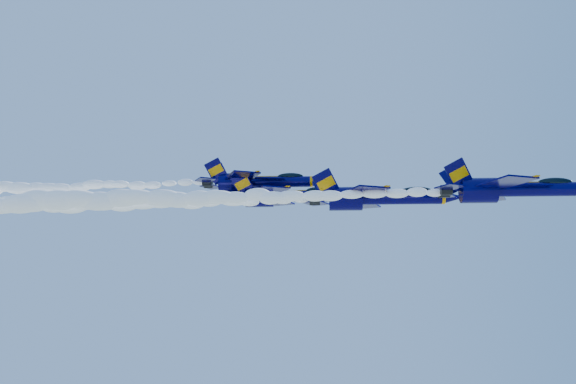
# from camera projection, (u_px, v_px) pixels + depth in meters

# --- Properties ---
(jet_lead) EXTENTS (18.23, 14.95, 6.77)m
(jet_lead) POSITION_uv_depth(u_px,v_px,m) (512.00, 189.00, 70.60)
(jet_lead) COLOR #03003C
(smoke_trail_jet_lead) EXTENTS (48.81, 2.47, 2.22)m
(smoke_trail_jet_lead) POSITION_uv_depth(u_px,v_px,m) (222.00, 197.00, 72.22)
(smoke_trail_jet_lead) COLOR white
(jet_second) EXTENTS (18.49, 15.17, 6.87)m
(jet_second) POSITION_uv_depth(u_px,v_px,m) (377.00, 197.00, 76.46)
(jet_second) COLOR #03003C
(smoke_trail_jet_second) EXTENTS (48.81, 2.50, 2.25)m
(smoke_trail_jet_second) POSITION_uv_depth(u_px,v_px,m) (110.00, 204.00, 78.09)
(smoke_trail_jet_second) COLOR white
(jet_third) EXTENTS (18.00, 14.76, 6.69)m
(jet_third) POSITION_uv_depth(u_px,v_px,m) (286.00, 196.00, 88.23)
(jet_third) COLOR #03003C
(smoke_trail_jet_third) EXTENTS (48.81, 2.44, 2.19)m
(smoke_trail_jet_third) POSITION_uv_depth(u_px,v_px,m) (57.00, 202.00, 89.85)
(smoke_trail_jet_third) COLOR white
(jet_fourth) EXTENTS (17.90, 14.69, 6.65)m
(jet_fourth) POSITION_uv_depth(u_px,v_px,m) (258.00, 182.00, 90.72)
(jet_fourth) COLOR #03003C
(smoke_trail_jet_fourth) EXTENTS (48.81, 2.42, 2.18)m
(smoke_trail_jet_fourth) POSITION_uv_depth(u_px,v_px,m) (36.00, 188.00, 92.34)
(smoke_trail_jet_fourth) COLOR white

